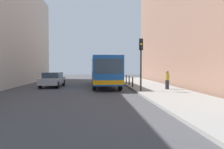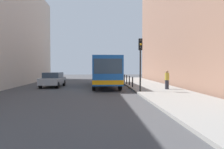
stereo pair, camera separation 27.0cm
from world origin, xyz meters
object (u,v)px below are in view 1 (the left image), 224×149
bollard_farthest (124,78)px  bollard_mid (129,81)px  traffic_light (141,55)px  car_beside_bus (53,79)px  pedestrian_near_signal (167,80)px  bollard_far (126,79)px  bus (104,70)px  bollard_near (133,82)px

bollard_farthest → bollard_mid: bearing=-90.0°
traffic_light → bollard_mid: size_ratio=4.32×
car_beside_bus → bollard_farthest: size_ratio=4.72×
pedestrian_near_signal → car_beside_bus: bearing=117.5°
bollard_far → bollard_farthest: 2.24m
bus → bollard_far: size_ratio=11.66×
car_beside_bus → bollard_near: bearing=166.1°
bollard_mid → bollard_far: same height
bollard_mid → bollard_far: size_ratio=1.00×
car_beside_bus → pedestrian_near_signal: bearing=159.7°
traffic_light → bollard_near: bearing=91.7°
bollard_near → bollard_far: size_ratio=1.00×
bollard_farthest → pedestrian_near_signal: 9.20m
bollard_near → bus: bearing=134.5°
car_beside_bus → traffic_light: bearing=146.8°
bollard_farthest → car_beside_bus: bearing=-150.5°
bollard_near → bollard_mid: same height
bus → bollard_farthest: size_ratio=11.66×
traffic_light → pedestrian_near_signal: size_ratio=2.57×
bus → bollard_mid: bus is taller
bollard_farthest → pedestrian_near_signal: bearing=-73.4°
car_beside_bus → pedestrian_near_signal: 11.30m
traffic_light → bollard_far: 8.22m
bus → pedestrian_near_signal: size_ratio=6.94×
pedestrian_near_signal → bollard_farthest: bearing=67.1°
bus → bollard_far: 3.36m
traffic_light → car_beside_bus: bearing=144.1°
bollard_mid → bus: bearing=172.1°
bollard_mid → bollard_far: 2.24m
traffic_light → bus: bearing=113.9°
traffic_light → bollard_near: size_ratio=4.32×
bus → bollard_near: bus is taller
car_beside_bus → bollard_mid: bearing=-177.9°
bollard_far → pedestrian_near_signal: 7.08m
car_beside_bus → traffic_light: 9.98m
bollard_near → pedestrian_near_signal: pedestrian_near_signal is taller
pedestrian_near_signal → traffic_light: bearing=167.8°
car_beside_bus → bollard_farthest: bearing=-147.8°
traffic_light → bollard_far: bearing=90.7°
bollard_far → bollard_mid: bearing=-90.0°
bus → bollard_far: bearing=-144.7°
bollard_near → bollard_far: same height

